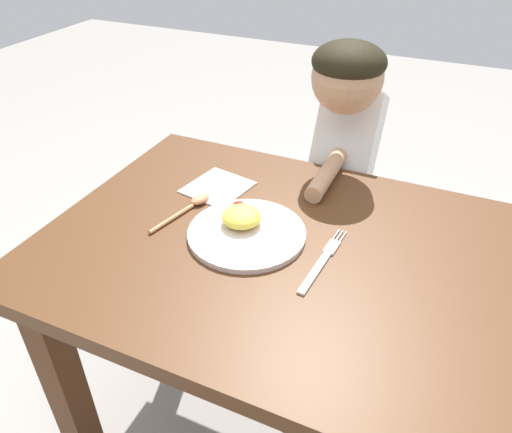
# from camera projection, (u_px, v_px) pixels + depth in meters

# --- Properties ---
(ground_plane) EXTENTS (8.00, 8.00, 0.00)m
(ground_plane) POSITION_uv_depth(u_px,v_px,m) (272.00, 428.00, 1.49)
(ground_plane) COLOR gray
(dining_table) EXTENTS (1.05, 0.78, 0.71)m
(dining_table) POSITION_uv_depth(u_px,v_px,m) (276.00, 286.00, 1.16)
(dining_table) COLOR #4E2D17
(dining_table) RESTS_ON ground_plane
(plate) EXTENTS (0.27, 0.27, 0.05)m
(plate) POSITION_uv_depth(u_px,v_px,m) (246.00, 228.00, 1.11)
(plate) COLOR beige
(plate) RESTS_ON dining_table
(fork) EXTENTS (0.04, 0.24, 0.01)m
(fork) POSITION_uv_depth(u_px,v_px,m) (322.00, 262.00, 1.03)
(fork) COLOR silver
(fork) RESTS_ON dining_table
(spoon) EXTENTS (0.07, 0.20, 0.02)m
(spoon) POSITION_uv_depth(u_px,v_px,m) (193.00, 204.00, 1.20)
(spoon) COLOR tan
(spoon) RESTS_ON dining_table
(person) EXTENTS (0.19, 0.45, 1.06)m
(person) POSITION_uv_depth(u_px,v_px,m) (342.00, 179.00, 1.50)
(person) COLOR #4D3969
(person) RESTS_ON ground_plane
(napkin) EXTENTS (0.17, 0.18, 0.00)m
(napkin) POSITION_uv_depth(u_px,v_px,m) (218.00, 187.00, 1.28)
(napkin) COLOR white
(napkin) RESTS_ON dining_table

